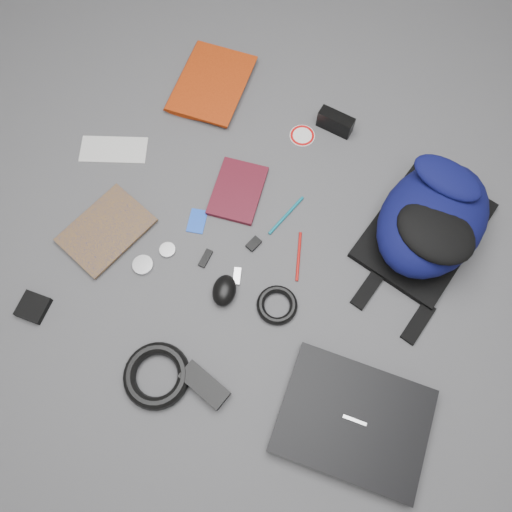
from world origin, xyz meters
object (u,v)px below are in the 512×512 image
at_px(compact_camera, 335,122).
at_px(mouse, 224,290).
at_px(comic_book, 86,212).
at_px(dvd_case, 238,191).
at_px(laptop, 353,421).
at_px(power_brick, 205,385).
at_px(pouch, 33,307).
at_px(textbook_red, 181,75).
at_px(backpack, 433,219).

bearing_deg(compact_camera, mouse, -91.66).
distance_m(comic_book, dvd_case, 0.44).
distance_m(dvd_case, mouse, 0.31).
relative_size(laptop, power_brick, 2.75).
bearing_deg(pouch, textbook_red, 91.63).
distance_m(dvd_case, power_brick, 0.55).
bearing_deg(pouch, compact_camera, 60.84).
distance_m(textbook_red, comic_book, 0.54).
height_order(mouse, pouch, mouse).
distance_m(laptop, power_brick, 0.37).
height_order(textbook_red, compact_camera, compact_camera).
xyz_separation_m(dvd_case, power_brick, (0.18, -0.53, 0.01)).
bearing_deg(backpack, compact_camera, 160.41).
distance_m(textbook_red, pouch, 0.83).
bearing_deg(laptop, comic_book, 161.84).
xyz_separation_m(textbook_red, comic_book, (-0.01, -0.54, -0.01)).
height_order(laptop, textbook_red, laptop).
distance_m(compact_camera, power_brick, 0.85).
bearing_deg(power_brick, laptop, 26.31).
height_order(compact_camera, pouch, compact_camera).
xyz_separation_m(laptop, dvd_case, (-0.54, 0.44, -0.01)).
relative_size(dvd_case, compact_camera, 1.77).
height_order(textbook_red, mouse, mouse).
bearing_deg(compact_camera, power_brick, -85.62).
distance_m(laptop, mouse, 0.46).
relative_size(textbook_red, comic_book, 1.19).
height_order(comic_book, power_brick, power_brick).
relative_size(backpack, compact_camera, 3.82).
bearing_deg(mouse, backpack, 29.05).
distance_m(laptop, compact_camera, 0.85).
bearing_deg(mouse, pouch, -164.19).
bearing_deg(comic_book, textbook_red, 104.77).
distance_m(comic_book, pouch, 0.30).
height_order(dvd_case, power_brick, power_brick).
height_order(backpack, comic_book, backpack).
distance_m(power_brick, pouch, 0.50).
relative_size(comic_book, power_brick, 1.87).
height_order(laptop, comic_book, laptop).
xyz_separation_m(textbook_red, dvd_case, (0.35, -0.28, -0.01)).
bearing_deg(compact_camera, laptop, -60.37).
height_order(textbook_red, pouch, textbook_red).
relative_size(laptop, pouch, 4.80).
bearing_deg(laptop, compact_camera, 109.72).
xyz_separation_m(comic_book, mouse, (0.46, -0.04, 0.01)).
xyz_separation_m(comic_book, dvd_case, (0.36, 0.25, -0.00)).
height_order(comic_book, dvd_case, comic_book).
xyz_separation_m(dvd_case, mouse, (0.11, -0.29, 0.02)).
relative_size(compact_camera, mouse, 1.23).
bearing_deg(backpack, laptop, -78.04).
height_order(laptop, power_brick, laptop).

